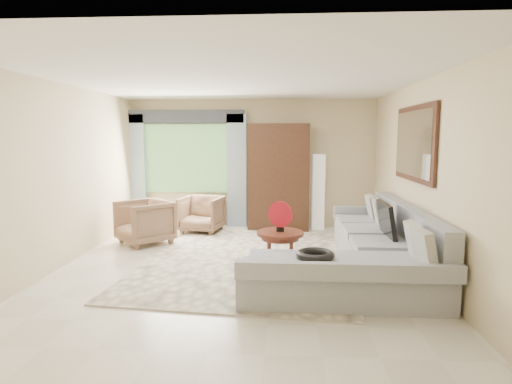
# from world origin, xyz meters

# --- Properties ---
(ground) EXTENTS (6.00, 6.00, 0.00)m
(ground) POSITION_xyz_m (0.00, 0.00, 0.00)
(ground) COLOR silver
(ground) RESTS_ON ground
(area_rug) EXTENTS (3.39, 4.28, 0.02)m
(area_rug) POSITION_xyz_m (0.16, 0.43, 0.01)
(area_rug) COLOR beige
(area_rug) RESTS_ON ground
(sectional_sofa) EXTENTS (2.30, 3.46, 0.90)m
(sectional_sofa) POSITION_xyz_m (1.78, -0.18, 0.28)
(sectional_sofa) COLOR #9FA3A7
(sectional_sofa) RESTS_ON ground
(tv_screen) EXTENTS (0.14, 0.74, 0.48)m
(tv_screen) POSITION_xyz_m (2.05, 0.06, 0.72)
(tv_screen) COLOR black
(tv_screen) RESTS_ON sectional_sofa
(garden_hose) EXTENTS (0.43, 0.43, 0.09)m
(garden_hose) POSITION_xyz_m (1.00, -1.14, 0.55)
(garden_hose) COLOR black
(garden_hose) RESTS_ON sectional_sofa
(coffee_table) EXTENTS (0.62, 0.62, 0.62)m
(coffee_table) POSITION_xyz_m (0.61, -0.31, 0.32)
(coffee_table) COLOR #441E12
(coffee_table) RESTS_ON ground
(red_disc) EXTENTS (0.32, 0.16, 0.34)m
(red_disc) POSITION_xyz_m (0.61, -0.31, 0.85)
(red_disc) COLOR #A5101E
(red_disc) RESTS_ON coffee_table
(armchair_left) EXTENTS (1.16, 1.16, 0.76)m
(armchair_left) POSITION_xyz_m (-1.75, 1.36, 0.38)
(armchair_left) COLOR #9D6B55
(armchair_left) RESTS_ON ground
(armchair_right) EXTENTS (0.88, 0.90, 0.70)m
(armchair_right) POSITION_xyz_m (-0.93, 2.33, 0.35)
(armchair_right) COLOR #9A7754
(armchair_right) RESTS_ON ground
(potted_plant) EXTENTS (0.55, 0.49, 0.56)m
(potted_plant) POSITION_xyz_m (-2.32, 2.80, 0.28)
(potted_plant) COLOR #999999
(potted_plant) RESTS_ON ground
(armoire) EXTENTS (1.20, 0.55, 2.10)m
(armoire) POSITION_xyz_m (0.55, 2.72, 1.05)
(armoire) COLOR #321C10
(armoire) RESTS_ON ground
(floor_lamp) EXTENTS (0.24, 0.24, 1.50)m
(floor_lamp) POSITION_xyz_m (1.35, 2.78, 0.75)
(floor_lamp) COLOR silver
(floor_lamp) RESTS_ON ground
(window) EXTENTS (1.80, 0.04, 1.40)m
(window) POSITION_xyz_m (-1.35, 2.97, 1.40)
(window) COLOR #669E59
(window) RESTS_ON wall_back
(curtain_left) EXTENTS (0.40, 0.08, 2.30)m
(curtain_left) POSITION_xyz_m (-2.40, 2.88, 1.15)
(curtain_left) COLOR #9EB7CC
(curtain_left) RESTS_ON ground
(curtain_right) EXTENTS (0.40, 0.08, 2.30)m
(curtain_right) POSITION_xyz_m (-0.30, 2.88, 1.15)
(curtain_right) COLOR #9EB7CC
(curtain_right) RESTS_ON ground
(valance) EXTENTS (2.40, 0.12, 0.26)m
(valance) POSITION_xyz_m (-1.35, 2.90, 2.25)
(valance) COLOR #1E232D
(valance) RESTS_ON wall_back
(wall_mirror) EXTENTS (0.05, 1.70, 1.05)m
(wall_mirror) POSITION_xyz_m (2.46, 0.35, 1.75)
(wall_mirror) COLOR black
(wall_mirror) RESTS_ON wall_right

